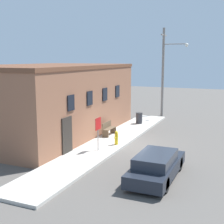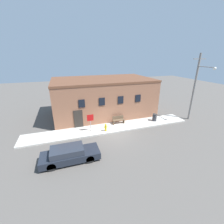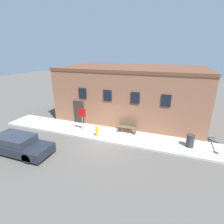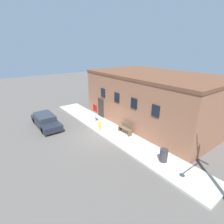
{
  "view_description": "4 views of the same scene",
  "coord_description": "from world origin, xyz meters",
  "views": [
    {
      "loc": [
        -18.12,
        -6.73,
        5.44
      ],
      "look_at": [
        0.14,
        1.22,
        2.0
      ],
      "focal_mm": 50.0,
      "sensor_mm": 36.0,
      "label": 1
    },
    {
      "loc": [
        -4.77,
        -13.59,
        7.88
      ],
      "look_at": [
        0.14,
        1.22,
        2.0
      ],
      "focal_mm": 24.0,
      "sensor_mm": 36.0,
      "label": 2
    },
    {
      "loc": [
        4.44,
        -10.51,
        6.36
      ],
      "look_at": [
        0.14,
        1.22,
        2.0
      ],
      "focal_mm": 28.0,
      "sensor_mm": 36.0,
      "label": 3
    },
    {
      "loc": [
        11.65,
        -7.44,
        7.32
      ],
      "look_at": [
        0.14,
        1.22,
        2.0
      ],
      "focal_mm": 28.0,
      "sensor_mm": 36.0,
      "label": 4
    }
  ],
  "objects": [
    {
      "name": "ground_plane",
      "position": [
        0.0,
        0.0,
        0.0
      ],
      "size": [
        80.0,
        80.0,
        0.0
      ],
      "primitive_type": "plane",
      "color": "#56514C"
    },
    {
      "name": "sidewalk",
      "position": [
        0.0,
        1.22,
        0.07
      ],
      "size": [
        19.11,
        2.45,
        0.14
      ],
      "color": "#BCB7AD",
      "rests_on": "ground"
    },
    {
      "name": "brick_building",
      "position": [
        0.47,
        6.31,
        2.49
      ],
      "size": [
        13.26,
        7.86,
        4.99
      ],
      "color": "#8E5B42",
      "rests_on": "ground"
    },
    {
      "name": "fire_hydrant",
      "position": [
        -0.82,
        0.51,
        0.58
      ],
      "size": [
        0.44,
        0.21,
        0.87
      ],
      "color": "gold",
      "rests_on": "sidewalk"
    },
    {
      "name": "stop_sign",
      "position": [
        -2.36,
        1.01,
        1.49
      ],
      "size": [
        0.7,
        0.06,
        1.93
      ],
      "color": "gray",
      "rests_on": "sidewalk"
    },
    {
      "name": "bench",
      "position": [
        1.19,
        1.93,
        0.6
      ],
      "size": [
        1.41,
        0.44,
        0.93
      ],
      "color": "brown",
      "rests_on": "sidewalk"
    },
    {
      "name": "trash_bin",
      "position": [
        5.82,
        1.26,
        0.59
      ],
      "size": [
        0.55,
        0.55,
        0.89
      ],
      "color": "#333338",
      "rests_on": "sidewalk"
    },
    {
      "name": "parked_car",
      "position": [
        -4.84,
        -3.16,
        0.6
      ],
      "size": [
        4.55,
        1.72,
        1.22
      ],
      "color": "black",
      "rests_on": "ground"
    }
  ]
}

